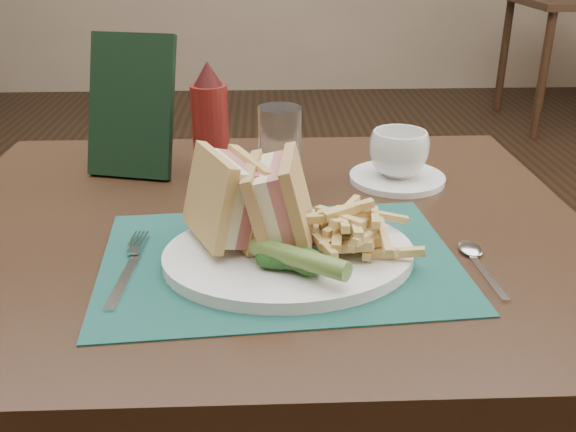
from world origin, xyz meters
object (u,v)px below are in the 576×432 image
at_px(placemat, 280,260).
at_px(plate, 289,255).
at_px(sandwich_half_a, 209,200).
at_px(coffee_cup, 399,153).
at_px(ketchup_bottle, 210,122).
at_px(drinking_glass, 280,150).
at_px(table_main, 261,431).
at_px(check_presenter, 131,106).
at_px(saucer, 397,178).
at_px(sandwich_half_b, 262,201).

xyz_separation_m(placemat, plate, (0.01, -0.00, 0.01)).
bearing_deg(placemat, sandwich_half_a, 169.40).
height_order(coffee_cup, ketchup_bottle, ketchup_bottle).
bearing_deg(drinking_glass, plate, -88.97).
xyz_separation_m(table_main, plate, (0.04, -0.12, 0.38)).
height_order(table_main, placemat, placemat).
relative_size(coffee_cup, ketchup_bottle, 0.49).
height_order(drinking_glass, check_presenter, check_presenter).
distance_m(table_main, saucer, 0.46).
bearing_deg(placemat, check_presenter, 125.04).
distance_m(table_main, coffee_cup, 0.50).
bearing_deg(check_presenter, ketchup_bottle, -3.34).
relative_size(drinking_glass, check_presenter, 0.58).
height_order(plate, sandwich_half_b, sandwich_half_b).
relative_size(table_main, coffee_cup, 9.83).
height_order(sandwich_half_b, coffee_cup, sandwich_half_b).
xyz_separation_m(sandwich_half_b, coffee_cup, (0.21, 0.24, -0.03)).
bearing_deg(sandwich_half_a, coffee_cup, 17.58).
distance_m(coffee_cup, check_presenter, 0.43).
relative_size(coffee_cup, check_presenter, 0.41).
bearing_deg(plate, coffee_cup, 48.45).
bearing_deg(saucer, check_presenter, 171.40).
relative_size(table_main, sandwich_half_a, 7.92).
bearing_deg(sandwich_half_b, placemat, -26.95).
bearing_deg(ketchup_bottle, sandwich_half_a, -86.35).
distance_m(table_main, ketchup_bottle, 0.50).
bearing_deg(sandwich_half_b, ketchup_bottle, 112.56).
height_order(plate, ketchup_bottle, ketchup_bottle).
bearing_deg(check_presenter, drinking_glass, -8.32).
bearing_deg(coffee_cup, ketchup_bottle, 175.36).
distance_m(ketchup_bottle, check_presenter, 0.13).
height_order(sandwich_half_a, drinking_glass, same).
height_order(plate, drinking_glass, drinking_glass).
bearing_deg(sandwich_half_b, drinking_glass, 88.93).
height_order(sandwich_half_a, ketchup_bottle, ketchup_bottle).
xyz_separation_m(saucer, ketchup_bottle, (-0.29, 0.02, 0.09)).
xyz_separation_m(placemat, saucer, (0.19, 0.26, 0.00)).
bearing_deg(coffee_cup, plate, -124.77).
xyz_separation_m(sandwich_half_a, sandwich_half_b, (0.06, -0.00, -0.00)).
xyz_separation_m(plate, sandwich_half_b, (-0.03, 0.02, 0.06)).
bearing_deg(ketchup_bottle, plate, -68.92).
distance_m(table_main, plate, 0.41).
distance_m(drinking_glass, ketchup_bottle, 0.12).
relative_size(placemat, sandwich_half_b, 3.77).
distance_m(sandwich_half_a, sandwich_half_b, 0.06).
xyz_separation_m(table_main, check_presenter, (-0.20, 0.20, 0.48)).
height_order(placemat, sandwich_half_b, sandwich_half_b).
xyz_separation_m(sandwich_half_a, drinking_glass, (0.09, 0.21, -0.01)).
relative_size(table_main, ketchup_bottle, 4.84).
xyz_separation_m(sandwich_half_b, check_presenter, (-0.21, 0.31, 0.04)).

